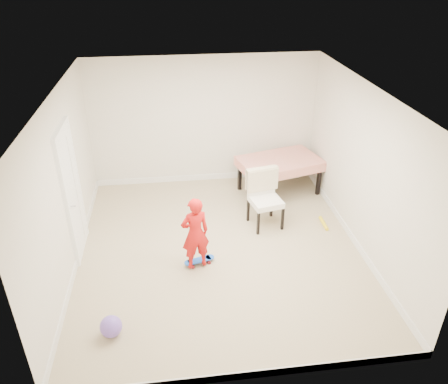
{
  "coord_description": "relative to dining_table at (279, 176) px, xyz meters",
  "views": [
    {
      "loc": [
        -0.67,
        -5.75,
        4.29
      ],
      "look_at": [
        0.1,
        0.2,
        0.95
      ],
      "focal_mm": 35.0,
      "sensor_mm": 36.0,
      "label": 1
    }
  ],
  "objects": [
    {
      "name": "wall_front",
      "position": [
        -1.4,
        -4.25,
        0.94
      ],
      "size": [
        4.5,
        0.04,
        2.6
      ],
      "primitive_type": "cube",
      "color": "silver",
      "rests_on": "ground"
    },
    {
      "name": "wall_left",
      "position": [
        -3.63,
        -1.77,
        0.94
      ],
      "size": [
        0.04,
        5.0,
        2.6
      ],
      "primitive_type": "cube",
      "color": "silver",
      "rests_on": "ground"
    },
    {
      "name": "dining_table",
      "position": [
        0.0,
        0.0,
        0.0
      ],
      "size": [
        1.74,
        1.34,
        0.72
      ],
      "primitive_type": null,
      "rotation": [
        0.0,
        0.0,
        0.27
      ],
      "color": "#B20915",
      "rests_on": "ground"
    },
    {
      "name": "ground",
      "position": [
        -1.4,
        -1.77,
        -0.36
      ],
      "size": [
        5.0,
        5.0,
        0.0
      ],
      "primitive_type": "plane",
      "color": "tan",
      "rests_on": "ground"
    },
    {
      "name": "wall_right",
      "position": [
        0.83,
        -1.77,
        0.94
      ],
      "size": [
        0.04,
        5.0,
        2.6
      ],
      "primitive_type": "cube",
      "color": "silver",
      "rests_on": "ground"
    },
    {
      "name": "skateboard",
      "position": [
        -1.76,
        -2.1,
        -0.32
      ],
      "size": [
        0.52,
        0.31,
        0.07
      ],
      "primitive_type": null,
      "rotation": [
        0.0,
        0.0,
        0.28
      ],
      "color": "blue",
      "rests_on": "ground"
    },
    {
      "name": "baseboard_front",
      "position": [
        -1.4,
        -4.26,
        -0.3
      ],
      "size": [
        4.5,
        0.02,
        0.12
      ],
      "primitive_type": "cube",
      "color": "white",
      "rests_on": "ground"
    },
    {
      "name": "baseboard_back",
      "position": [
        -1.4,
        0.72,
        -0.3
      ],
      "size": [
        4.5,
        0.02,
        0.12
      ],
      "primitive_type": "cube",
      "color": "white",
      "rests_on": "ground"
    },
    {
      "name": "wall_back",
      "position": [
        -1.4,
        0.71,
        0.94
      ],
      "size": [
        4.5,
        0.04,
        2.6
      ],
      "primitive_type": "cube",
      "color": "silver",
      "rests_on": "ground"
    },
    {
      "name": "foam_toy",
      "position": [
        0.52,
        -1.29,
        -0.33
      ],
      "size": [
        0.07,
        0.4,
        0.06
      ],
      "primitive_type": "cylinder",
      "rotation": [
        1.57,
        0.0,
        -0.01
      ],
      "color": "yellow",
      "rests_on": "ground"
    },
    {
      "name": "baseboard_right",
      "position": [
        0.84,
        -1.77,
        -0.3
      ],
      "size": [
        0.02,
        5.0,
        0.12
      ],
      "primitive_type": "cube",
      "color": "white",
      "rests_on": "ground"
    },
    {
      "name": "baseboard_left",
      "position": [
        -3.64,
        -1.77,
        -0.3
      ],
      "size": [
        0.02,
        5.0,
        0.12
      ],
      "primitive_type": "cube",
      "color": "white",
      "rests_on": "ground"
    },
    {
      "name": "balloon",
      "position": [
        -2.98,
        -3.39,
        -0.22
      ],
      "size": [
        0.28,
        0.28,
        0.28
      ],
      "primitive_type": "sphere",
      "color": "#7554CB",
      "rests_on": "ground"
    },
    {
      "name": "ceiling",
      "position": [
        -1.4,
        -1.77,
        2.22
      ],
      "size": [
        4.5,
        5.0,
        0.04
      ],
      "primitive_type": "cube",
      "color": "silver",
      "rests_on": "wall_back"
    },
    {
      "name": "door",
      "position": [
        -3.63,
        -1.47,
        0.66
      ],
      "size": [
        0.11,
        0.94,
        2.11
      ],
      "primitive_type": "cube",
      "color": "white",
      "rests_on": "ground"
    },
    {
      "name": "dining_chair",
      "position": [
        -0.52,
        -1.16,
        0.15
      ],
      "size": [
        0.68,
        0.74,
        1.03
      ],
      "primitive_type": null,
      "rotation": [
        0.0,
        0.0,
        0.21
      ],
      "color": "silver",
      "rests_on": "ground"
    },
    {
      "name": "child",
      "position": [
        -1.81,
        -2.18,
        0.23
      ],
      "size": [
        0.49,
        0.38,
        1.18
      ],
      "primitive_type": "imported",
      "rotation": [
        0.0,
        0.0,
        3.41
      ],
      "color": "red",
      "rests_on": "ground"
    }
  ]
}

